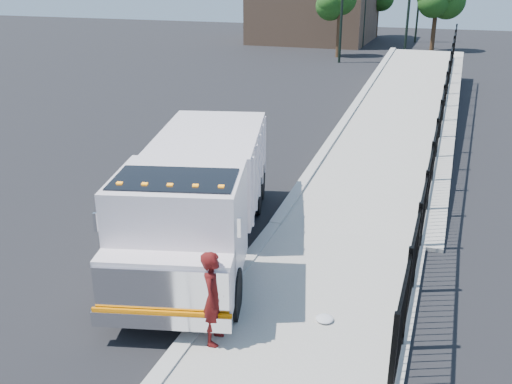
% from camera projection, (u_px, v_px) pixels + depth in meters
% --- Properties ---
extents(ground, '(120.00, 120.00, 0.00)m').
position_uv_depth(ground, '(213.00, 311.00, 10.99)').
color(ground, black).
rests_on(ground, ground).
extents(curb, '(0.30, 12.00, 0.16)m').
position_uv_depth(curb, '(163.00, 372.00, 9.21)').
color(curb, '#ADAAA3').
rests_on(curb, ground).
extents(ramp, '(3.95, 24.06, 3.19)m').
position_uv_depth(ramp, '(407.00, 123.00, 24.39)').
color(ramp, '#9E998E').
rests_on(ramp, ground).
extents(iron_fence, '(0.10, 28.00, 1.80)m').
position_uv_depth(iron_fence, '(440.00, 129.00, 20.11)').
color(iron_fence, black).
rests_on(iron_fence, ground).
extents(truck, '(4.27, 8.04, 2.63)m').
position_uv_depth(truck, '(199.00, 192.00, 12.79)').
color(truck, black).
rests_on(truck, ground).
extents(worker, '(0.49, 0.68, 1.72)m').
position_uv_depth(worker, '(214.00, 298.00, 9.61)').
color(worker, '#4E0E0D').
rests_on(worker, sidewalk).
extents(debris, '(0.33, 0.33, 0.08)m').
position_uv_depth(debris, '(325.00, 319.00, 10.46)').
color(debris, silver).
rests_on(debris, sidewalk).
extents(tree_0, '(2.40, 2.40, 5.20)m').
position_uv_depth(tree_0, '(341.00, 2.00, 41.42)').
color(tree_0, '#382314').
rests_on(tree_0, ground).
extents(tree_1, '(2.58, 2.58, 5.29)m').
position_uv_depth(tree_1, '(437.00, 0.00, 44.68)').
color(tree_1, '#382314').
rests_on(tree_1, ground).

